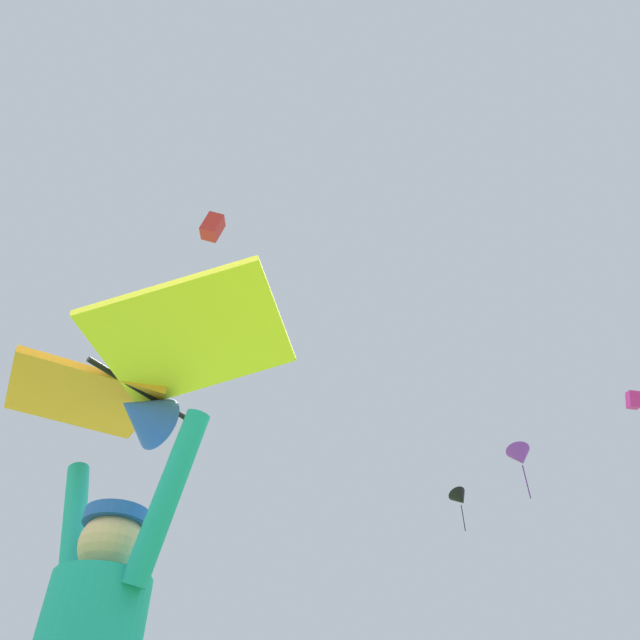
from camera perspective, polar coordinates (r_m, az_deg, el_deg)
held_stunt_kite at (r=2.72m, az=-16.92°, el=-5.69°), size 1.63×0.86×0.39m
distant_kite_purple_high_right at (r=31.68m, az=18.33°, el=-12.12°), size 1.63×1.63×2.80m
distant_kite_magenta_mid_left at (r=33.09m, az=27.35°, el=-6.70°), size 0.89×0.82×0.97m
distant_kite_black_low_right at (r=35.21m, az=13.04°, el=-16.03°), size 1.58×1.47×2.48m
distant_kite_red_mid_right at (r=26.53m, az=-10.07°, el=8.61°), size 1.24×1.05×1.31m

